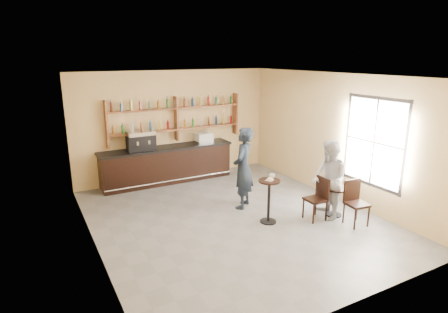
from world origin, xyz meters
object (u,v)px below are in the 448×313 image
espresso_machine (141,141)px  chair_west (315,199)px  patron_second (329,180)px  pedestal_table (269,201)px  bar_counter (167,164)px  chair_south (357,204)px  man_main (243,168)px  pastry_case (204,138)px  cafe_table (335,201)px

espresso_machine → chair_west: bearing=-53.3°
patron_second → pedestal_table: bearing=-88.7°
bar_counter → chair_south: 5.40m
espresso_machine → man_main: 3.18m
chair_west → chair_south: bearing=44.8°
pastry_case → man_main: man_main is taller
pastry_case → chair_south: size_ratio=0.49×
pedestal_table → patron_second: patron_second is taller
espresso_machine → cafe_table: (3.31, -4.12, -0.98)m
chair_west → chair_south: size_ratio=0.98×
bar_counter → cafe_table: 4.86m
espresso_machine → chair_south: 5.85m
chair_west → patron_second: 0.53m
chair_west → chair_south: (0.60, -0.65, 0.01)m
patron_second → espresso_machine: bearing=-124.2°
pedestal_table → pastry_case: bearing=87.2°
cafe_table → chair_south: size_ratio=0.69×
bar_counter → chair_west: size_ratio=3.98×
man_main → espresso_machine: bearing=-100.3°
pedestal_table → chair_south: bearing=-32.6°
espresso_machine → man_main: (1.70, -2.67, -0.33)m
chair_south → pedestal_table: bearing=153.7°
chair_south → patron_second: patron_second is taller
cafe_table → patron_second: bearing=179.2°
chair_west → espresso_machine: bearing=-143.8°
espresso_machine → man_main: man_main is taller
bar_counter → cafe_table: (2.57, -4.12, -0.18)m
pedestal_table → chair_south: 1.91m
man_main → cafe_table: 2.26m
pedestal_table → cafe_table: 1.62m
cafe_table → chair_south: chair_south is taller
espresso_machine → pedestal_table: espresso_machine is taller
espresso_machine → cafe_table: bearing=-48.6°
pedestal_table → chair_south: size_ratio=0.99×
man_main → chair_south: (1.66, -2.05, -0.49)m
chair_south → chair_west: bearing=139.0°
man_main → cafe_table: bearing=95.1°
bar_counter → pastry_case: 1.37m
pastry_case → chair_west: pastry_case is taller
man_main → chair_west: bearing=84.3°
bar_counter → patron_second: bearing=-60.4°
pastry_case → chair_south: 4.98m
bar_counter → patron_second: size_ratio=2.16×
pedestal_table → man_main: man_main is taller
pastry_case → cafe_table: pastry_case is taller
chair_west → bar_counter: bearing=-151.5°
chair_west → man_main: bearing=-140.9°
man_main → chair_south: bearing=86.2°
chair_south → man_main: bearing=135.2°
pedestal_table → cafe_table: size_ratio=1.44×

